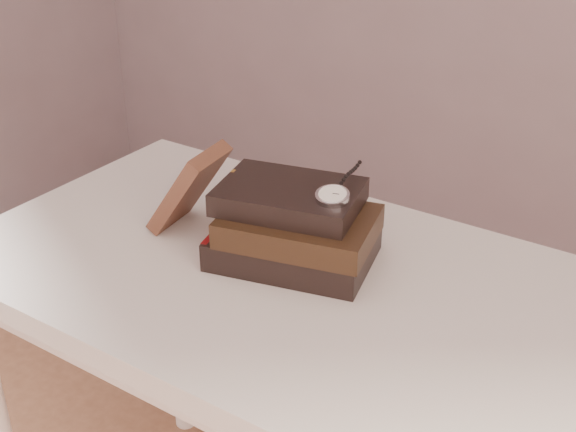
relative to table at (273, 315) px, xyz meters
The scene contains 5 objects.
table is the anchor object (origin of this frame).
book_stack 0.15m from the table, 64.84° to the left, with size 0.28×0.22×0.12m.
journal 0.25m from the table, behind, with size 0.02×0.10×0.17m, color #3E2117.
pocket_watch 0.24m from the table, 27.51° to the left, with size 0.06×0.16×0.02m.
eyeglasses 0.21m from the table, 132.37° to the left, with size 0.13×0.14×0.05m.
Camera 1 is at (0.59, -0.49, 1.38)m, focal length 47.84 mm.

